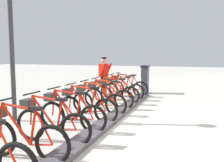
% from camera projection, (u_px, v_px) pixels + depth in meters
% --- Properties ---
extents(ground_plane, '(60.00, 60.00, 0.00)m').
position_uv_depth(ground_plane, '(109.00, 122.00, 6.53)').
color(ground_plane, '#B8B6AD').
extents(dock_rail_base, '(0.44, 9.11, 0.10)m').
position_uv_depth(dock_rail_base, '(109.00, 120.00, 6.53)').
color(dock_rail_base, '#47474C').
rests_on(dock_rail_base, ground).
extents(payment_kiosk, '(0.36, 0.52, 1.28)m').
position_uv_depth(payment_kiosk, '(145.00, 79.00, 11.22)').
color(payment_kiosk, '#38383D').
rests_on(payment_kiosk, ground).
extents(bike_docked_0, '(1.72, 0.54, 1.02)m').
position_uv_depth(bike_docked_0, '(127.00, 86.00, 10.41)').
color(bike_docked_0, black).
rests_on(bike_docked_0, ground).
extents(bike_docked_1, '(1.72, 0.54, 1.02)m').
position_uv_depth(bike_docked_1, '(121.00, 89.00, 9.63)').
color(bike_docked_1, black).
rests_on(bike_docked_1, ground).
extents(bike_docked_2, '(1.72, 0.54, 1.02)m').
position_uv_depth(bike_docked_2, '(114.00, 92.00, 8.84)').
color(bike_docked_2, black).
rests_on(bike_docked_2, ground).
extents(bike_docked_3, '(1.72, 0.54, 1.02)m').
position_uv_depth(bike_docked_3, '(106.00, 96.00, 8.06)').
color(bike_docked_3, black).
rests_on(bike_docked_3, ground).
extents(bike_docked_4, '(1.72, 0.54, 1.02)m').
position_uv_depth(bike_docked_4, '(97.00, 100.00, 7.28)').
color(bike_docked_4, black).
rests_on(bike_docked_4, ground).
extents(bike_docked_5, '(1.72, 0.54, 1.02)m').
position_uv_depth(bike_docked_5, '(85.00, 106.00, 6.50)').
color(bike_docked_5, black).
rests_on(bike_docked_5, ground).
extents(bike_docked_6, '(1.72, 0.54, 1.02)m').
position_uv_depth(bike_docked_6, '(69.00, 113.00, 5.72)').
color(bike_docked_6, black).
rests_on(bike_docked_6, ground).
extents(bike_docked_7, '(1.72, 0.54, 1.02)m').
position_uv_depth(bike_docked_7, '(49.00, 122.00, 4.93)').
color(bike_docked_7, black).
rests_on(bike_docked_7, ground).
extents(bike_docked_8, '(1.72, 0.54, 1.02)m').
position_uv_depth(bike_docked_8, '(22.00, 135.00, 4.15)').
color(bike_docked_8, black).
rests_on(bike_docked_8, ground).
extents(worker_near_rack, '(0.53, 0.67, 1.66)m').
position_uv_depth(worker_near_rack, '(104.00, 75.00, 10.47)').
color(worker_near_rack, white).
rests_on(worker_near_rack, ground).
extents(lamp_post, '(0.32, 0.32, 4.19)m').
position_uv_depth(lamp_post, '(10.00, 18.00, 6.34)').
color(lamp_post, '#2D2D33').
rests_on(lamp_post, ground).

